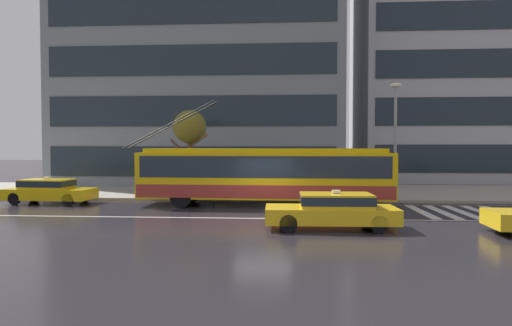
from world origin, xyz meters
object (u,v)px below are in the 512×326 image
object	(u,v)px
trolleybus	(265,174)
street_lamp	(395,130)
taxi_oncoming_near	(333,209)
bus_shelter	(238,162)
pedestrian_approaching_curb	(213,179)
taxi_queued_behind_bus	(49,190)
pedestrian_at_shelter	(334,169)
street_tree_bare	(190,129)

from	to	relation	value
trolleybus	street_lamp	distance (m)	7.68
taxi_oncoming_near	bus_shelter	xyz separation A→B (m)	(-4.48, 9.74, 1.37)
taxi_oncoming_near	pedestrian_approaching_curb	world-z (taller)	pedestrian_approaching_curb
taxi_queued_behind_bus	bus_shelter	distance (m)	10.23
taxi_queued_behind_bus	street_lamp	distance (m)	18.60
bus_shelter	pedestrian_at_shelter	world-z (taller)	bus_shelter
trolleybus	taxi_oncoming_near	xyz separation A→B (m)	(2.72, -6.09, -0.88)
pedestrian_at_shelter	street_lamp	bearing A→B (deg)	-14.79
taxi_queued_behind_bus	street_lamp	bearing A→B (deg)	7.07
street_tree_bare	bus_shelter	bearing A→B (deg)	-7.27
pedestrian_approaching_curb	street_tree_bare	distance (m)	3.58
trolleybus	pedestrian_approaching_curb	xyz separation A→B (m)	(-3.05, 2.74, -0.46)
pedestrian_at_shelter	pedestrian_approaching_curb	size ratio (longest dim) A/B	1.23
pedestrian_approaching_curb	trolleybus	bearing A→B (deg)	-41.92
pedestrian_at_shelter	street_lamp	distance (m)	3.95
taxi_queued_behind_bus	pedestrian_approaching_curb	world-z (taller)	pedestrian_approaching_curb
pedestrian_at_shelter	pedestrian_approaching_curb	bearing A→B (deg)	-175.85
taxi_oncoming_near	pedestrian_approaching_curb	bearing A→B (deg)	123.19
bus_shelter	street_lamp	distance (m)	8.96
pedestrian_approaching_curb	pedestrian_at_shelter	bearing A→B (deg)	4.15
pedestrian_approaching_curb	street_lamp	distance (m)	10.36
trolleybus	taxi_queued_behind_bus	xyz separation A→B (m)	(-11.26, 0.13, -0.88)
street_lamp	street_tree_bare	bearing A→B (deg)	171.97
street_lamp	taxi_queued_behind_bus	bearing A→B (deg)	-172.93
pedestrian_at_shelter	taxi_queued_behind_bus	bearing A→B (deg)	-168.30
trolleybus	taxi_queued_behind_bus	bearing A→B (deg)	179.33
bus_shelter	street_lamp	world-z (taller)	street_lamp
trolleybus	taxi_queued_behind_bus	world-z (taller)	trolleybus
pedestrian_at_shelter	street_lamp	world-z (taller)	street_lamp
taxi_oncoming_near	pedestrian_at_shelter	distance (m)	9.43
taxi_oncoming_near	bus_shelter	bearing A→B (deg)	114.70
street_lamp	pedestrian_approaching_curb	bearing A→B (deg)	177.97
street_tree_bare	taxi_queued_behind_bus	bearing A→B (deg)	-149.35
street_lamp	trolleybus	bearing A→B (deg)	-160.99
trolleybus	street_lamp	world-z (taller)	street_lamp
taxi_oncoming_near	street_lamp	world-z (taller)	street_lamp
taxi_queued_behind_bus	taxi_oncoming_near	bearing A→B (deg)	-23.99
pedestrian_approaching_curb	street_lamp	size ratio (longest dim) A/B	0.26
trolleybus	street_lamp	bearing A→B (deg)	19.01
taxi_oncoming_near	pedestrian_approaching_curb	distance (m)	10.56
bus_shelter	street_tree_bare	xyz separation A→B (m)	(-2.93, 0.37, 1.96)
bus_shelter	street_lamp	size ratio (longest dim) A/B	0.58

